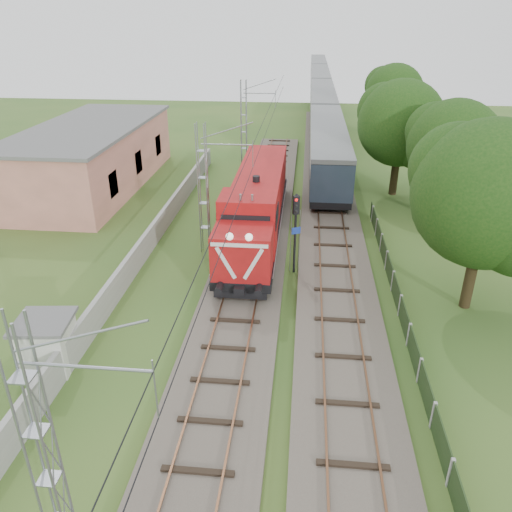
# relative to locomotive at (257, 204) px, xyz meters

# --- Properties ---
(ground) EXTENTS (140.00, 140.00, 0.00)m
(ground) POSITION_rel_locomotive_xyz_m (0.00, -14.45, -2.33)
(ground) COLOR #2E5620
(ground) RESTS_ON ground
(track_main) EXTENTS (4.20, 70.00, 0.45)m
(track_main) POSITION_rel_locomotive_xyz_m (0.00, -7.45, -2.15)
(track_main) COLOR #6B6054
(track_main) RESTS_ON ground
(track_side) EXTENTS (4.20, 80.00, 0.45)m
(track_side) POSITION_rel_locomotive_xyz_m (5.00, 5.55, -2.15)
(track_side) COLOR #6B6054
(track_side) RESTS_ON ground
(catenary) EXTENTS (3.31, 70.00, 8.00)m
(catenary) POSITION_rel_locomotive_xyz_m (-2.95, -2.45, 1.72)
(catenary) COLOR gray
(catenary) RESTS_ON ground
(boundary_wall) EXTENTS (0.25, 40.00, 1.50)m
(boundary_wall) POSITION_rel_locomotive_xyz_m (-6.50, -2.45, -1.58)
(boundary_wall) COLOR #9E9E99
(boundary_wall) RESTS_ON ground
(station_building) EXTENTS (8.40, 20.40, 5.22)m
(station_building) POSITION_rel_locomotive_xyz_m (-15.00, 9.55, 0.30)
(station_building) COLOR tan
(station_building) RESTS_ON ground
(fence) EXTENTS (0.12, 32.00, 1.20)m
(fence) POSITION_rel_locomotive_xyz_m (8.00, -11.45, -1.73)
(fence) COLOR black
(fence) RESTS_ON ground
(locomotive) EXTENTS (3.15, 18.00, 4.57)m
(locomotive) POSITION_rel_locomotive_xyz_m (0.00, 0.00, 0.00)
(locomotive) COLOR black
(locomotive) RESTS_ON ground
(coach_rake) EXTENTS (3.19, 95.24, 3.69)m
(coach_rake) POSITION_rel_locomotive_xyz_m (5.00, 51.50, 0.29)
(coach_rake) COLOR black
(coach_rake) RESTS_ON ground
(signal_post) EXTENTS (0.50, 0.41, 4.77)m
(signal_post) POSITION_rel_locomotive_xyz_m (2.63, -4.90, 0.94)
(signal_post) COLOR black
(signal_post) RESTS_ON ground
(relay_hut) EXTENTS (2.47, 2.47, 2.31)m
(relay_hut) POSITION_rel_locomotive_xyz_m (-7.40, -14.42, -1.17)
(relay_hut) COLOR beige
(relay_hut) RESTS_ON ground
(tree_a) EXTENTS (7.37, 7.02, 9.55)m
(tree_a) POSITION_rel_locomotive_xyz_m (11.59, -7.71, 3.63)
(tree_a) COLOR #382A17
(tree_a) RESTS_ON ground
(tree_b) EXTENTS (6.62, 6.31, 8.58)m
(tree_b) POSITION_rel_locomotive_xyz_m (13.12, 4.30, 3.02)
(tree_b) COLOR #382A17
(tree_b) RESTS_ON ground
(tree_c) EXTENTS (7.07, 6.74, 9.17)m
(tree_c) POSITION_rel_locomotive_xyz_m (10.43, 9.87, 3.39)
(tree_c) COLOR #382A17
(tree_c) RESTS_ON ground
(tree_d) EXTENTS (6.72, 6.40, 8.71)m
(tree_d) POSITION_rel_locomotive_xyz_m (12.58, 28.01, 3.10)
(tree_d) COLOR #382A17
(tree_d) RESTS_ON ground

